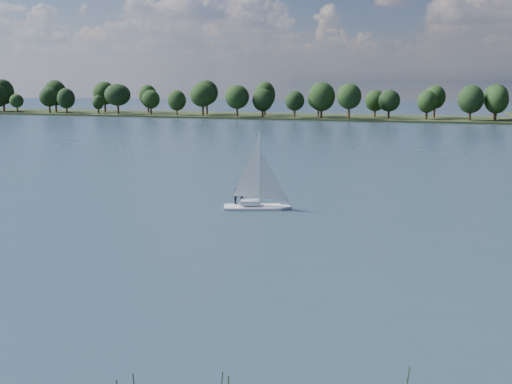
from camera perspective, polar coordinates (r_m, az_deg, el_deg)
ground at (r=131.93m, az=9.81°, el=4.25°), size 700.00×700.00×0.00m
far_shore at (r=243.04m, az=13.32°, el=7.12°), size 660.00×40.00×1.50m
sailboat at (r=68.01m, az=-0.25°, el=0.50°), size 7.63×4.30×9.68m
treeline at (r=239.33m, az=11.40°, el=9.10°), size 562.94×74.24×18.40m
reeds at (r=30.25m, az=-19.88°, el=-17.62°), size 59.00×11.64×2.37m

